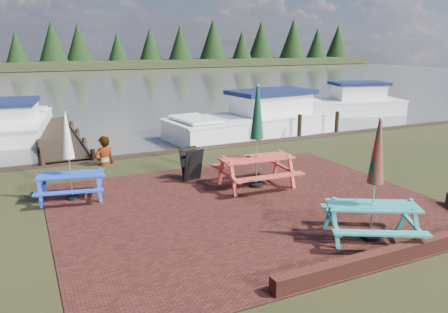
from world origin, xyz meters
TOP-DOWN VIEW (x-y plane):
  - ground at (0.00, 0.00)m, footprint 120.00×120.00m
  - paving at (0.00, 1.00)m, footprint 9.00×7.50m
  - brick_wall at (2.15, -2.42)m, footprint 6.21×1.79m
  - water at (0.00, 37.00)m, footprint 120.00×60.00m
  - far_treeline at (0.00, 66.00)m, footprint 120.00×10.00m
  - picnic_table_teal at (1.35, -1.69)m, footprint 2.31×2.23m
  - picnic_table_red at (0.91, 2.22)m, footprint 2.09×1.87m
  - picnic_table_blue at (-3.80, 3.32)m, footprint 1.86×1.72m
  - chalkboard at (-0.48, 3.53)m, footprint 0.62×0.68m
  - jetty at (-3.50, 11.28)m, footprint 1.76×9.08m
  - boat_jetty at (-4.83, 13.56)m, footprint 3.13×6.59m
  - boat_near at (4.87, 9.19)m, footprint 8.31×3.73m
  - boat_far at (12.42, 11.95)m, footprint 7.00×3.99m
  - person at (-2.46, 6.27)m, footprint 0.78×0.61m

SIDE VIEW (x-z plane):
  - ground at x=0.00m, z-range 0.00..0.00m
  - water at x=0.00m, z-range -0.01..0.01m
  - paving at x=0.00m, z-range 0.00..0.02m
  - jetty at x=-3.50m, z-range -0.39..0.61m
  - brick_wall at x=2.15m, z-range 0.00..0.30m
  - boat_jetty at x=-4.83m, z-range -0.56..1.27m
  - boat_far at x=12.42m, z-range -0.61..1.45m
  - boat_near at x=4.87m, z-range -0.64..1.54m
  - chalkboard at x=-0.48m, z-range 0.02..0.95m
  - picnic_table_blue at x=-3.80m, z-range -0.33..1.89m
  - picnic_table_teal at x=1.35m, z-range -0.37..2.10m
  - person at x=-2.46m, z-range 0.00..1.90m
  - picnic_table_red at x=0.91m, z-range -0.42..2.37m
  - far_treeline at x=0.00m, z-range -0.77..7.33m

